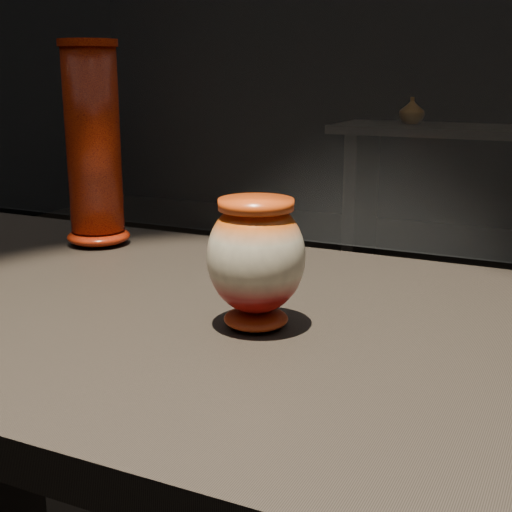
{
  "coord_description": "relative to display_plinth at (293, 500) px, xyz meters",
  "views": [
    {
      "loc": [
        0.34,
        -0.83,
        1.23
      ],
      "look_at": [
        -0.04,
        -0.04,
        1.0
      ],
      "focal_mm": 50.0,
      "sensor_mm": 36.0,
      "label": 1
    }
  ],
  "objects": [
    {
      "name": "back_vase_left",
      "position": [
        -0.73,
        3.64,
        0.35
      ],
      "size": [
        0.22,
        0.22,
        0.16
      ],
      "primitive_type": "imported",
      "rotation": [
        0.0,
        0.0,
        0.78
      ],
      "color": "#9B6816",
      "rests_on": "back_shelf"
    },
    {
      "name": "main_vase",
      "position": [
        -0.04,
        -0.04,
        0.36
      ],
      "size": [
        0.14,
        0.14,
        0.17
      ],
      "rotation": [
        0.0,
        0.0,
        -0.12
      ],
      "color": "maroon",
      "rests_on": "display_plinth"
    },
    {
      "name": "display_plinth",
      "position": [
        0.0,
        0.0,
        0.0
      ],
      "size": [
        2.0,
        0.8,
        0.9
      ],
      "color": "black",
      "rests_on": "ground"
    },
    {
      "name": "tall_vase",
      "position": [
        -0.52,
        0.25,
        0.45
      ],
      "size": [
        0.13,
        0.13,
        0.38
      ],
      "rotation": [
        0.0,
        0.0,
        0.07
      ],
      "color": "red",
      "rests_on": "display_plinth"
    },
    {
      "name": "back_shelf",
      "position": [
        -0.17,
        3.59,
        0.01
      ],
      "size": [
        2.0,
        0.6,
        0.9
      ],
      "color": "black",
      "rests_on": "ground"
    }
  ]
}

